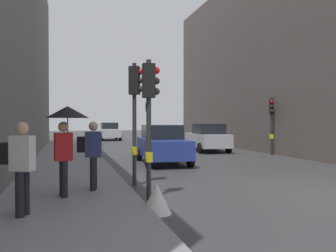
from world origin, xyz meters
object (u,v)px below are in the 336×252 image
(traffic_light_far_median, at_px, (147,114))
(warning_sign_triangle, at_px, (157,198))
(traffic_light_near_left, at_px, (150,103))
(pedestrian_with_grey_backpack, at_px, (92,151))
(traffic_light_near_right, at_px, (135,101))
(car_blue_van, at_px, (163,144))
(pedestrian_with_black_backpack, at_px, (20,163))
(car_silver_hatchback, at_px, (208,138))
(pedestrian_with_umbrella, at_px, (66,125))
(car_white_compact, at_px, (109,131))
(traffic_light_mid_street, at_px, (272,115))

(traffic_light_far_median, bearing_deg, warning_sign_triangle, -102.54)
(traffic_light_near_left, distance_m, pedestrian_with_grey_backpack, 1.99)
(traffic_light_near_right, height_order, car_blue_van, traffic_light_near_right)
(traffic_light_far_median, height_order, pedestrian_with_black_backpack, traffic_light_far_median)
(traffic_light_near_right, relative_size, car_silver_hatchback, 0.85)
(traffic_light_near_left, xyz_separation_m, pedestrian_with_black_backpack, (-2.81, -1.28, -1.23))
(car_silver_hatchback, relative_size, car_blue_van, 1.01)
(pedestrian_with_umbrella, relative_size, warning_sign_triangle, 3.29)
(pedestrian_with_black_backpack, bearing_deg, car_white_compact, 79.94)
(traffic_light_near_left, relative_size, traffic_light_far_median, 0.93)
(traffic_light_mid_street, relative_size, pedestrian_with_umbrella, 1.53)
(car_white_compact, xyz_separation_m, pedestrian_with_umbrella, (-4.07, -26.12, 0.96))
(pedestrian_with_black_backpack, relative_size, pedestrian_with_grey_backpack, 1.00)
(traffic_light_near_left, bearing_deg, pedestrian_with_umbrella, 174.54)
(car_blue_van, bearing_deg, traffic_light_far_median, 79.65)
(traffic_light_far_median, bearing_deg, traffic_light_near_right, -104.03)
(traffic_light_near_right, distance_m, pedestrian_with_black_backpack, 4.43)
(traffic_light_near_right, height_order, warning_sign_triangle, traffic_light_near_right)
(traffic_light_near_left, xyz_separation_m, pedestrian_with_umbrella, (-1.98, 0.19, -0.55))
(traffic_light_mid_street, relative_size, car_white_compact, 0.78)
(traffic_light_mid_street, bearing_deg, traffic_light_far_median, 107.88)
(traffic_light_mid_street, xyz_separation_m, traffic_light_far_median, (-4.22, 13.09, 0.30))
(traffic_light_near_left, xyz_separation_m, traffic_light_mid_street, (9.16, 8.55, -0.13))
(traffic_light_near_right, relative_size, warning_sign_triangle, 5.66)
(car_silver_hatchback, relative_size, warning_sign_triangle, 6.66)
(traffic_light_mid_street, distance_m, pedestrian_with_umbrella, 13.93)
(traffic_light_mid_street, distance_m, pedestrian_with_black_backpack, 15.53)
(traffic_light_mid_street, distance_m, pedestrian_with_grey_backpack, 13.11)
(pedestrian_with_umbrella, height_order, pedestrian_with_black_backpack, pedestrian_with_umbrella)
(traffic_light_far_median, distance_m, pedestrian_with_umbrella, 22.54)
(traffic_light_far_median, xyz_separation_m, warning_sign_triangle, (-5.11, -22.94, -2.24))
(traffic_light_far_median, xyz_separation_m, pedestrian_with_umbrella, (-6.92, -21.44, -0.72))
(traffic_light_far_median, relative_size, car_blue_van, 0.86)
(car_white_compact, bearing_deg, traffic_light_near_right, -94.88)
(traffic_light_far_median, bearing_deg, pedestrian_with_umbrella, -107.89)
(traffic_light_mid_street, height_order, pedestrian_with_umbrella, traffic_light_mid_street)
(traffic_light_near_right, bearing_deg, car_silver_hatchback, 56.25)
(car_white_compact, bearing_deg, car_silver_hatchback, -72.71)
(car_silver_hatchback, xyz_separation_m, pedestrian_with_umbrella, (-8.60, -11.57, 0.96))
(traffic_light_near_right, xyz_separation_m, car_silver_hatchback, (6.62, 9.90, -1.66))
(pedestrian_with_black_backpack, xyz_separation_m, pedestrian_with_grey_backpack, (1.46, 2.07, 0.00))
(pedestrian_with_umbrella, bearing_deg, car_white_compact, 81.16)
(traffic_light_near_right, bearing_deg, pedestrian_with_grey_backpack, -141.81)
(car_silver_hatchback, relative_size, pedestrian_with_grey_backpack, 2.45)
(traffic_light_mid_street, bearing_deg, traffic_light_near_right, -143.87)
(pedestrian_with_grey_backpack, bearing_deg, traffic_light_far_median, 73.19)
(car_silver_hatchback, bearing_deg, pedestrian_with_umbrella, -126.61)
(car_silver_hatchback, height_order, pedestrian_with_umbrella, pedestrian_with_umbrella)
(traffic_light_near_left, xyz_separation_m, car_silver_hatchback, (6.61, 11.76, -1.51))
(pedestrian_with_grey_backpack, relative_size, warning_sign_triangle, 2.72)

